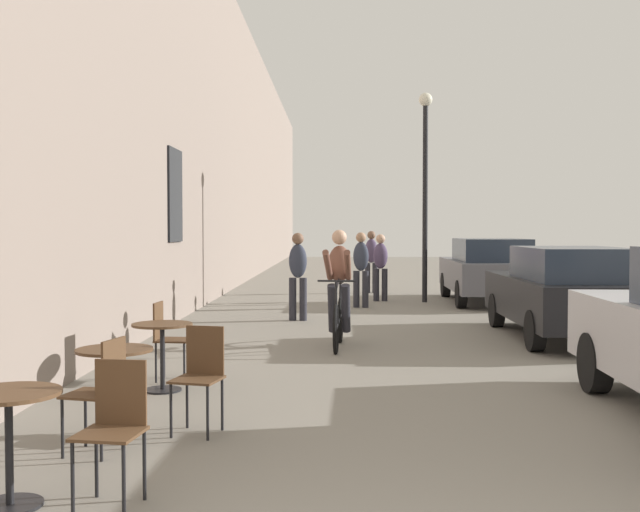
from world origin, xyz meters
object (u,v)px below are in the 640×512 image
Objects in this scene: cafe_chair_mid_toward_wall at (102,387)px; pedestrian_mid at (361,265)px; cafe_table_mid at (115,372)px; pedestrian_furthest at (371,258)px; cyclist_on_bicycle at (339,291)px; parked_car_second at (565,291)px; pedestrian_far at (380,264)px; parked_car_third at (488,269)px; pedestrian_near at (298,271)px; cafe_table_near at (9,423)px; cafe_chair_far_toward_street at (167,335)px; street_lamp at (425,170)px; cafe_chair_near_toward_street at (114,422)px; cafe_chair_mid_toward_street at (200,371)px; cafe_table_far at (162,342)px.

pedestrian_mid reaches higher than cafe_chair_mid_toward_wall.
pedestrian_furthest reaches higher than cafe_table_mid.
cyclist_on_bicycle is (1.89, 4.82, 0.29)m from cafe_table_mid.
pedestrian_furthest is 0.41× the size of parked_car_second.
cafe_chair_mid_toward_wall is 12.72m from pedestrian_far.
parked_car_third is (5.31, 12.07, 0.26)m from cafe_chair_mid_toward_wall.
pedestrian_mid is at bearing -108.95° from pedestrian_far.
pedestrian_near is 5.55m from parked_car_third.
pedestrian_furthest is at bearing 84.51° from cyclist_on_bicycle.
cafe_table_near is 3.95m from cafe_chair_far_toward_street.
street_lamp is at bearing 176.48° from parked_car_third.
parked_car_third is at bearing 67.17° from cafe_table_near.
cafe_table_mid is at bearing 106.38° from cafe_chair_near_toward_street.
cafe_chair_mid_toward_street is 0.22× the size of parked_car_second.
cafe_table_mid is at bearing 97.19° from cafe_chair_mid_toward_wall.
cafe_chair_mid_toward_street is 7.87m from pedestrian_near.
cafe_chair_far_toward_street is at bearing -113.21° from street_lamp.
parked_car_third is (5.37, 9.80, 0.26)m from cafe_table_far.
cafe_table_far is 0.15× the size of street_lamp.
cafe_chair_near_toward_street is 1.00× the size of cafe_chair_mid_toward_wall.
pedestrian_far is 0.96× the size of pedestrian_furthest.
pedestrian_far is (2.83, 12.39, 0.38)m from cafe_chair_mid_toward_wall.
pedestrian_far is 0.39× the size of parked_car_second.
cafe_chair_mid_toward_wall is 0.54× the size of pedestrian_near.
pedestrian_near reaches higher than cafe_chair_mid_toward_wall.
cafe_table_mid is 7.80m from parked_car_second.
cafe_chair_mid_toward_wall is at bearing -101.99° from pedestrian_mid.
cyclist_on_bicycle is at bearing -167.53° from parked_car_second.
parked_car_third reaches higher than cafe_chair_near_toward_street.
pedestrian_far is (1.77, 3.88, -0.03)m from pedestrian_near.
cafe_chair_near_toward_street is 0.21× the size of parked_car_third.
pedestrian_near is (0.42, 7.85, 0.41)m from cafe_chair_mid_toward_street.
cafe_chair_far_toward_street is at bearing -107.27° from pedestrian_far.
cafe_table_mid is 12.69m from parked_car_third.
cafe_chair_mid_toward_street is at bearing -99.31° from pedestrian_mid.
cafe_table_near is at bearing -112.83° from parked_car_third.
street_lamp is at bearing 73.22° from cyclist_on_bicycle.
pedestrian_mid is at bearing 78.01° from cafe_table_near.
pedestrian_near is 0.40× the size of parked_car_second.
street_lamp reaches higher than cafe_chair_near_toward_street.
cafe_chair_near_toward_street and cafe_chair_far_toward_street have the same top height.
cafe_table_far is 6.69m from parked_car_second.
cafe_table_near and cafe_table_far have the same top height.
parked_car_second is 5.88m from parked_car_third.
pedestrian_furthest is (2.78, 12.44, 0.42)m from cafe_table_far.
pedestrian_furthest is 3.71m from parked_car_third.
cafe_table_mid is 0.81× the size of cafe_chair_far_toward_street.
cyclist_on_bicycle is at bearing 71.42° from cafe_chair_mid_toward_wall.
cyclist_on_bicycle is (1.42, 6.43, 0.29)m from cafe_chair_near_toward_street.
cafe_chair_mid_toward_street is 14.21m from pedestrian_furthest.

